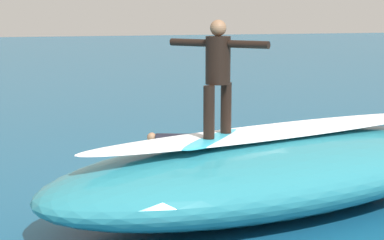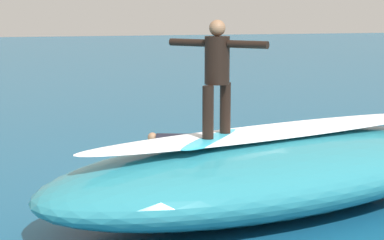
{
  "view_description": "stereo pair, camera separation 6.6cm",
  "coord_description": "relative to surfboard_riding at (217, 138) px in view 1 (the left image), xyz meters",
  "views": [
    {
      "loc": [
        3.65,
        11.79,
        3.16
      ],
      "look_at": [
        0.5,
        0.09,
        1.1
      ],
      "focal_mm": 62.92,
      "sensor_mm": 36.0,
      "label": 1
    },
    {
      "loc": [
        3.59,
        11.81,
        3.16
      ],
      "look_at": [
        0.5,
        0.09,
        1.1
      ],
      "focal_mm": 62.92,
      "sensor_mm": 36.0,
      "label": 2
    }
  ],
  "objects": [
    {
      "name": "foam_patch_mid",
      "position": [
        -1.81,
        -2.55,
        -1.14
      ],
      "size": [
        0.7,
        0.69,
        0.16
      ],
      "primitive_type": "ellipsoid",
      "rotation": [
        0.0,
        0.0,
        2.46
      ],
      "color": "white",
      "rests_on": "ground_plane"
    },
    {
      "name": "surfer_paddling",
      "position": [
        -0.62,
        -4.7,
        -0.99
      ],
      "size": [
        1.68,
        0.79,
        0.31
      ],
      "rotation": [
        0.0,
        0.0,
        -0.34
      ],
      "color": "black",
      "rests_on": "surfboard_paddling"
    },
    {
      "name": "surfboard_riding",
      "position": [
        0.0,
        0.0,
        0.0
      ],
      "size": [
        1.81,
        1.76,
        0.08
      ],
      "primitive_type": "ellipsoid",
      "rotation": [
        0.0,
        0.0,
        0.76
      ],
      "color": "#33B2D1",
      "rests_on": "wave_crest"
    },
    {
      "name": "wave_crest",
      "position": [
        -1.07,
        -0.32,
        -0.63
      ],
      "size": [
        8.51,
        5.31,
        1.18
      ],
      "primitive_type": "ellipsoid",
      "rotation": [
        0.0,
        0.0,
        0.29
      ],
      "color": "teal",
      "rests_on": "ground_plane"
    },
    {
      "name": "surfboard_paddling",
      "position": [
        -0.49,
        -4.74,
        -1.17
      ],
      "size": [
        2.46,
        1.28,
        0.1
      ],
      "primitive_type": "ellipsoid",
      "rotation": [
        0.0,
        0.0,
        -0.34
      ],
      "color": "#EAE5C6",
      "rests_on": "ground_plane"
    },
    {
      "name": "ground_plane",
      "position": [
        -0.75,
        -2.46,
        -1.22
      ],
      "size": [
        120.0,
        120.0,
        0.0
      ],
      "primitive_type": "plane",
      "color": "#145175"
    },
    {
      "name": "surfer_riding",
      "position": [
        0.0,
        -0.0,
        1.03
      ],
      "size": [
        1.19,
        1.24,
        1.7
      ],
      "rotation": [
        0.0,
        0.0,
        0.76
      ],
      "color": "black",
      "rests_on": "surfboard_riding"
    },
    {
      "name": "foam_patch_near",
      "position": [
        -2.8,
        -1.0,
        -1.16
      ],
      "size": [
        0.92,
        1.03,
        0.12
      ],
      "primitive_type": "ellipsoid",
      "rotation": [
        0.0,
        0.0,
        1.93
      ],
      "color": "white",
      "rests_on": "ground_plane"
    },
    {
      "name": "wave_foam_lip",
      "position": [
        -1.07,
        -0.32,
        -0.0
      ],
      "size": [
        6.78,
        3.0,
        0.08
      ],
      "primitive_type": "ellipsoid",
      "rotation": [
        0.0,
        0.0,
        0.29
      ],
      "color": "white",
      "rests_on": "wave_crest"
    }
  ]
}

